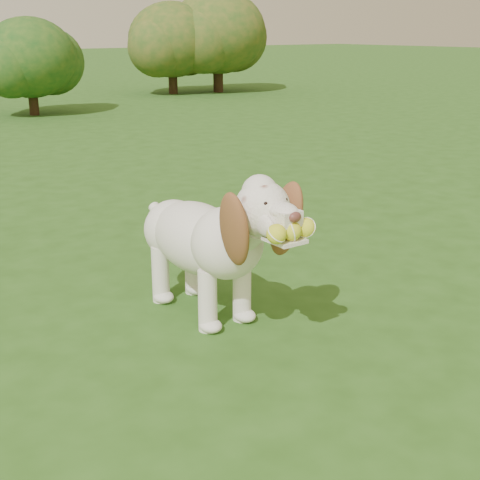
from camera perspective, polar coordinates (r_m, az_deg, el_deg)
ground at (r=3.55m, az=1.92°, el=-3.59°), size 80.00×80.00×0.00m
dog at (r=3.00m, az=-2.57°, el=0.32°), size 0.39×1.12×0.74m
shrub_f at (r=14.32m, az=-1.91°, el=17.30°), size 1.97×1.97×2.04m
shrub_c at (r=10.90m, az=-17.53°, el=14.62°), size 1.41×1.41×1.46m
shrub_d at (r=14.00m, az=-5.84°, el=16.63°), size 1.74×1.74×1.80m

